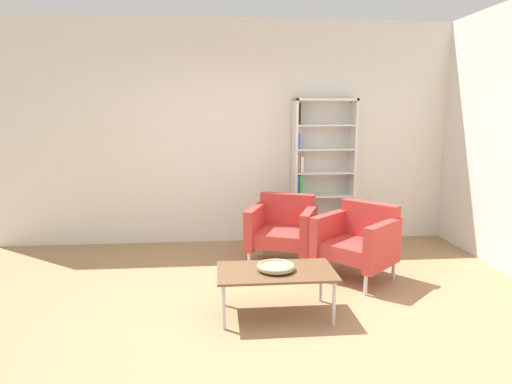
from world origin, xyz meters
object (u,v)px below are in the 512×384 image
bookshelf_tall (320,173)px  decorative_bowl (276,266)px  armchair_corner_red (283,228)px  coffee_table_low (276,274)px  armchair_near_window (358,240)px

bookshelf_tall → decorative_bowl: size_ratio=5.94×
decorative_bowl → armchair_corner_red: size_ratio=0.36×
decorative_bowl → armchair_corner_red: armchair_corner_red is taller
coffee_table_low → armchair_near_window: bearing=39.1°
coffee_table_low → armchair_corner_red: 1.36m
bookshelf_tall → decorative_bowl: bearing=-112.1°
coffee_table_low → armchair_corner_red: (0.26, 1.33, 0.05)m
coffee_table_low → decorative_bowl: (0.00, 0.00, 0.07)m
coffee_table_low → armchair_near_window: armchair_near_window is taller
decorative_bowl → armchair_near_window: armchair_near_window is taller
bookshelf_tall → coffee_table_low: bearing=-112.1°
coffee_table_low → armchair_corner_red: size_ratio=1.11×
armchair_near_window → decorative_bowl: bearing=-92.9°
coffee_table_low → decorative_bowl: bearing=0.0°
bookshelf_tall → armchair_corner_red: bookshelf_tall is taller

